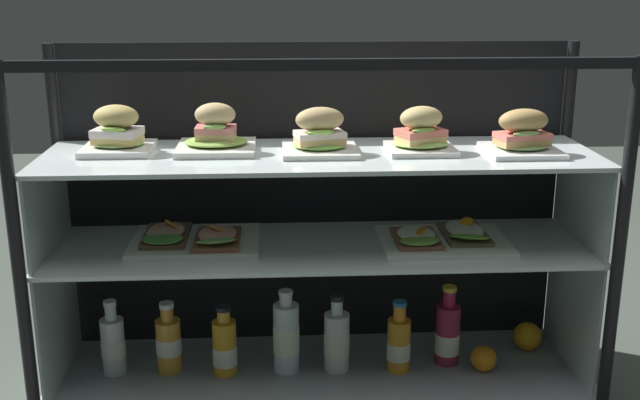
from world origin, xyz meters
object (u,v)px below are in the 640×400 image
(plated_roll_sandwich_mid_right, at_px, (421,134))
(orange_fruit_near_left_post, at_px, (527,336))
(plated_roll_sandwich_near_right_corner, at_px, (117,133))
(juice_bottle_front_second, at_px, (225,347))
(plated_roll_sandwich_near_left_corner, at_px, (216,136))
(juice_bottle_back_left, at_px, (169,343))
(juice_bottle_front_fourth, at_px, (286,337))
(plated_roll_sandwich_far_left, at_px, (320,136))
(juice_bottle_tucked_behind, at_px, (448,334))
(plated_roll_sandwich_center, at_px, (522,136))
(orange_fruit_beside_bottles, at_px, (484,358))
(juice_bottle_near_post, at_px, (399,344))
(juice_bottle_front_left_end, at_px, (337,340))
(open_sandwich_tray_far_left, at_px, (193,238))
(juice_bottle_back_right, at_px, (113,344))
(open_sandwich_tray_mid_right, at_px, (443,238))

(plated_roll_sandwich_mid_right, relative_size, orange_fruit_near_left_post, 2.11)
(plated_roll_sandwich_near_right_corner, bearing_deg, juice_bottle_front_second, -11.66)
(plated_roll_sandwich_near_left_corner, bearing_deg, juice_bottle_back_left, -168.94)
(plated_roll_sandwich_near_left_corner, distance_m, juice_bottle_front_fourth, 0.59)
(plated_roll_sandwich_far_left, distance_m, juice_bottle_front_second, 0.64)
(juice_bottle_tucked_behind, distance_m, orange_fruit_near_left_post, 0.27)
(juice_bottle_front_fourth, bearing_deg, juice_bottle_back_left, 176.68)
(plated_roll_sandwich_center, bearing_deg, orange_fruit_beside_bottles, -175.45)
(juice_bottle_back_left, distance_m, juice_bottle_near_post, 0.64)
(juice_bottle_back_left, relative_size, juice_bottle_front_left_end, 0.91)
(orange_fruit_near_left_post, bearing_deg, plated_roll_sandwich_center, -130.05)
(juice_bottle_front_fourth, xyz_separation_m, juice_bottle_tucked_behind, (0.46, 0.02, -0.01))
(plated_roll_sandwich_near_left_corner, distance_m, orange_fruit_near_left_post, 1.08)
(orange_fruit_near_left_post, bearing_deg, juice_bottle_tucked_behind, -165.41)
(orange_fruit_near_left_post, bearing_deg, juice_bottle_back_left, -176.13)
(plated_roll_sandwich_near_right_corner, height_order, juice_bottle_front_second, plated_roll_sandwich_near_right_corner)
(juice_bottle_front_fourth, height_order, orange_fruit_near_left_post, juice_bottle_front_fourth)
(plated_roll_sandwich_mid_right, distance_m, juice_bottle_tucked_behind, 0.59)
(plated_roll_sandwich_near_right_corner, distance_m, plated_roll_sandwich_mid_right, 0.79)
(open_sandwich_tray_far_left, xyz_separation_m, juice_bottle_front_left_end, (0.38, -0.02, -0.30))
(open_sandwich_tray_far_left, bearing_deg, juice_bottle_near_post, -3.23)
(juice_bottle_front_left_end, bearing_deg, juice_bottle_front_fourth, -178.34)
(plated_roll_sandwich_near_left_corner, xyz_separation_m, plated_roll_sandwich_center, (0.79, -0.07, 0.00))
(juice_bottle_front_fourth, bearing_deg, plated_roll_sandwich_mid_right, 1.80)
(juice_bottle_tucked_behind, relative_size, orange_fruit_beside_bottles, 3.22)
(juice_bottle_back_left, relative_size, juice_bottle_tucked_behind, 0.88)
(juice_bottle_front_second, bearing_deg, plated_roll_sandwich_mid_right, 1.65)
(juice_bottle_back_right, bearing_deg, juice_bottle_near_post, -2.20)
(open_sandwich_tray_mid_right, height_order, orange_fruit_beside_bottles, open_sandwich_tray_mid_right)
(plated_roll_sandwich_near_left_corner, xyz_separation_m, plated_roll_sandwich_far_left, (0.27, -0.04, 0.00))
(juice_bottle_back_right, relative_size, juice_bottle_near_post, 1.04)
(juice_bottle_front_fourth, distance_m, juice_bottle_near_post, 0.31)
(juice_bottle_back_left, distance_m, juice_bottle_tucked_behind, 0.78)
(orange_fruit_near_left_post, bearing_deg, juice_bottle_front_left_end, -171.53)
(plated_roll_sandwich_near_right_corner, xyz_separation_m, juice_bottle_tucked_behind, (0.89, -0.03, -0.58))
(juice_bottle_near_post, bearing_deg, juice_bottle_tucked_behind, 13.54)
(juice_bottle_back_right, height_order, juice_bottle_front_left_end, juice_bottle_front_left_end)
(juice_bottle_near_post, bearing_deg, plated_roll_sandwich_far_left, 174.04)
(plated_roll_sandwich_center, xyz_separation_m, juice_bottle_back_right, (-1.09, 0.04, -0.58))
(orange_fruit_beside_bottles, bearing_deg, open_sandwich_tray_mid_right, 170.16)
(juice_bottle_back_left, height_order, juice_bottle_front_left_end, juice_bottle_front_left_end)
(juice_bottle_tucked_behind, bearing_deg, plated_roll_sandwich_near_right_corner, 178.25)
(plated_roll_sandwich_near_left_corner, height_order, juice_bottle_near_post, plated_roll_sandwich_near_left_corner)
(juice_bottle_front_left_end, bearing_deg, juice_bottle_back_right, 178.67)
(juice_bottle_tucked_behind, bearing_deg, open_sandwich_tray_mid_right, -135.12)
(plated_roll_sandwich_center, bearing_deg, juice_bottle_front_fourth, 177.62)
(plated_roll_sandwich_near_left_corner, relative_size, juice_bottle_tucked_behind, 0.87)
(juice_bottle_front_fourth, bearing_deg, open_sandwich_tray_far_left, 175.47)
(plated_roll_sandwich_near_right_corner, distance_m, orange_fruit_near_left_post, 1.30)
(open_sandwich_tray_far_left, xyz_separation_m, juice_bottle_tucked_behind, (0.70, 0.00, -0.30))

